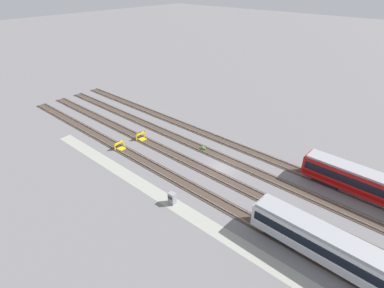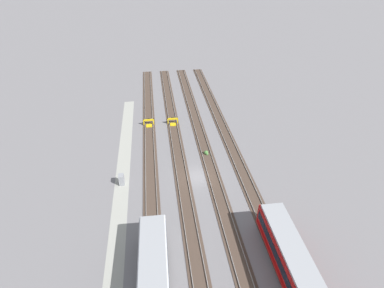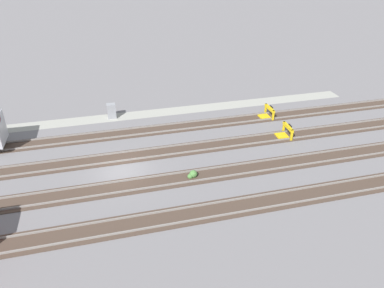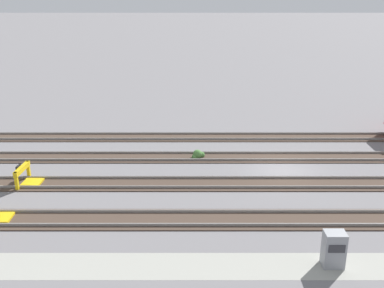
# 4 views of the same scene
# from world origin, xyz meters

# --- Properties ---
(ground_plane) EXTENTS (400.00, 400.00, 0.00)m
(ground_plane) POSITION_xyz_m (0.00, 0.00, 0.00)
(ground_plane) COLOR slate
(service_walkway) EXTENTS (54.00, 2.00, 0.01)m
(service_walkway) POSITION_xyz_m (0.00, -10.78, 0.00)
(service_walkway) COLOR #9E9E93
(service_walkway) RESTS_ON ground
(rail_track_nearest) EXTENTS (90.00, 2.24, 0.21)m
(rail_track_nearest) POSITION_xyz_m (0.00, -6.74, 0.04)
(rail_track_nearest) COLOR #47382D
(rail_track_nearest) RESTS_ON ground
(rail_track_near_inner) EXTENTS (90.00, 2.24, 0.21)m
(rail_track_near_inner) POSITION_xyz_m (0.00, -2.25, 0.04)
(rail_track_near_inner) COLOR #47382D
(rail_track_near_inner) RESTS_ON ground
(rail_track_middle) EXTENTS (90.00, 2.24, 0.21)m
(rail_track_middle) POSITION_xyz_m (0.00, 2.25, 0.04)
(rail_track_middle) COLOR #47382D
(rail_track_middle) RESTS_ON ground
(rail_track_far_inner) EXTENTS (90.00, 2.24, 0.21)m
(rail_track_far_inner) POSITION_xyz_m (0.00, 6.74, 0.04)
(rail_track_far_inner) COLOR #47382D
(rail_track_far_inner) RESTS_ON ground
(subway_car_front_row_leftmost) EXTENTS (18.03, 3.04, 3.70)m
(subway_car_front_row_leftmost) POSITION_xyz_m (18.87, 6.77, 2.04)
(subway_car_front_row_leftmost) COLOR #B71414
(subway_car_front_row_leftmost) RESTS_ON ground
(bumper_stop_nearest_track) EXTENTS (1.36, 2.01, 1.22)m
(bumper_stop_nearest_track) POSITION_xyz_m (-16.07, -6.73, 0.51)
(bumper_stop_nearest_track) COLOR gold
(bumper_stop_nearest_track) RESTS_ON ground
(bumper_stop_near_inner_track) EXTENTS (1.37, 2.01, 1.22)m
(bumper_stop_near_inner_track) POSITION_xyz_m (-15.93, -2.26, 0.51)
(bumper_stop_near_inner_track) COLOR gold
(bumper_stop_near_inner_track) RESTS_ON ground
(electrical_cabinet) EXTENTS (0.90, 0.73, 1.60)m
(electrical_cabinet) POSITION_xyz_m (0.09, -10.73, 0.80)
(electrical_cabinet) COLOR gray
(electrical_cabinet) RESTS_ON ground
(weed_clump) EXTENTS (0.92, 0.70, 0.64)m
(weed_clump) POSITION_xyz_m (-5.51, 2.22, 0.24)
(weed_clump) COLOR #4C7F3D
(weed_clump) RESTS_ON ground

